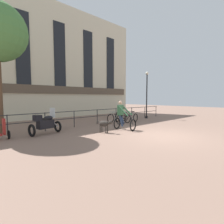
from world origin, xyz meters
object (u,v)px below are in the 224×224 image
(dog, at_px, (105,124))
(parked_bicycle_mid_right, at_px, (130,117))
(cyclist_with_bike, at_px, (123,117))
(parked_bicycle_mid_left, at_px, (123,118))
(street_lamp, at_px, (147,92))
(parked_bicycle_near_lamp, at_px, (115,119))
(parked_motorcycle, at_px, (45,124))

(dog, distance_m, parked_bicycle_mid_right, 4.86)
(cyclist_with_bike, distance_m, parked_bicycle_mid_right, 3.67)
(parked_bicycle_mid_left, bearing_deg, street_lamp, -171.99)
(parked_bicycle_near_lamp, bearing_deg, parked_bicycle_mid_right, -174.58)
(dog, height_order, street_lamp, street_lamp)
(parked_bicycle_near_lamp, xyz_separation_m, parked_bicycle_mid_left, (0.81, -0.00, 0.00))
(parked_bicycle_near_lamp, bearing_deg, street_lamp, -169.75)
(cyclist_with_bike, relative_size, street_lamp, 0.40)
(parked_bicycle_near_lamp, distance_m, parked_bicycle_mid_left, 0.81)
(cyclist_with_bike, bearing_deg, parked_bicycle_mid_right, 23.99)
(dog, height_order, parked_motorcycle, parked_motorcycle)
(parked_motorcycle, bearing_deg, cyclist_with_bike, -124.56)
(parked_motorcycle, xyz_separation_m, parked_bicycle_near_lamp, (5.26, 0.27, -0.20))
(parked_bicycle_mid_right, bearing_deg, parked_bicycle_near_lamp, -9.51)
(dog, distance_m, street_lamp, 7.76)
(cyclist_with_bike, distance_m, parked_bicycle_mid_left, 3.04)
(dog, relative_size, parked_bicycle_near_lamp, 0.81)
(parked_motorcycle, height_order, parked_bicycle_near_lamp, parked_motorcycle)
(parked_bicycle_near_lamp, relative_size, parked_bicycle_mid_right, 0.97)
(parked_bicycle_mid_left, relative_size, street_lamp, 0.27)
(cyclist_with_bike, bearing_deg, parked_bicycle_mid_left, 32.82)
(cyclist_with_bike, relative_size, parked_bicycle_mid_right, 1.41)
(dog, distance_m, parked_bicycle_mid_left, 4.14)
(dog, bearing_deg, parked_motorcycle, 124.99)
(cyclist_with_bike, height_order, parked_motorcycle, cyclist_with_bike)
(cyclist_with_bike, height_order, street_lamp, street_lamp)
(parked_bicycle_mid_left, height_order, street_lamp, street_lamp)
(dog, relative_size, parked_motorcycle, 0.57)
(parked_bicycle_near_lamp, bearing_deg, cyclist_with_bike, 61.87)
(dog, height_order, parked_bicycle_mid_left, parked_bicycle_mid_left)
(parked_bicycle_mid_right, bearing_deg, parked_bicycle_mid_left, -9.51)
(dog, height_order, parked_bicycle_near_lamp, parked_bicycle_near_lamp)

